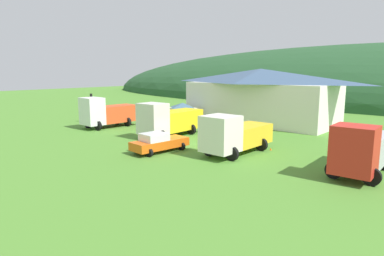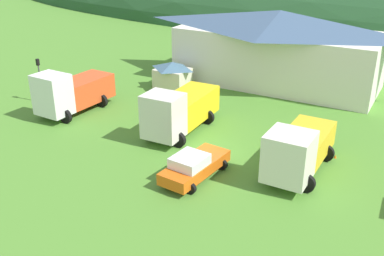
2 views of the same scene
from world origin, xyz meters
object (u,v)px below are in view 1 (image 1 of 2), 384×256
at_px(heavy_rig_white, 107,113).
at_px(traffic_light_west, 92,105).
at_px(flatbed_truck_yellow, 168,120).
at_px(traffic_cone_near_pickup, 179,132).
at_px(traffic_cone_mid_row, 271,150).
at_px(crane_truck_red, 361,149).
at_px(service_pickup_orange, 159,142).
at_px(depot_building, 260,95).
at_px(heavy_rig_striped, 234,134).
at_px(play_shed_cream, 183,112).

distance_m(heavy_rig_white, traffic_light_west, 4.04).
distance_m(flatbed_truck_yellow, traffic_light_west, 13.59).
relative_size(traffic_light_west, traffic_cone_near_pickup, 6.74).
height_order(traffic_cone_near_pickup, traffic_cone_mid_row, traffic_cone_near_pickup).
relative_size(crane_truck_red, traffic_light_west, 1.77).
xyz_separation_m(flatbed_truck_yellow, traffic_cone_near_pickup, (-0.71, 2.35, -1.77)).
distance_m(service_pickup_orange, traffic_cone_mid_row, 9.65).
xyz_separation_m(heavy_rig_white, traffic_cone_near_pickup, (8.88, 3.29, -1.79)).
height_order(depot_building, heavy_rig_striped, depot_building).
relative_size(flatbed_truck_yellow, service_pickup_orange, 1.47).
bearing_deg(crane_truck_red, service_pickup_orange, -75.95).
relative_size(heavy_rig_striped, crane_truck_red, 1.06).
xyz_separation_m(heavy_rig_white, crane_truck_red, (28.36, 0.07, -0.03)).
bearing_deg(depot_building, play_shed_cream, -141.34).
distance_m(depot_building, traffic_cone_mid_row, 16.26).
bearing_deg(service_pickup_orange, crane_truck_red, 112.12).
relative_size(flatbed_truck_yellow, heavy_rig_striped, 1.05).
height_order(heavy_rig_white, service_pickup_orange, heavy_rig_white).
distance_m(play_shed_cream, traffic_cone_near_pickup, 7.96).
distance_m(traffic_cone_near_pickup, traffic_cone_mid_row, 11.74).
relative_size(crane_truck_red, traffic_cone_near_pickup, 11.92).
bearing_deg(play_shed_cream, crane_truck_red, -20.55).
xyz_separation_m(traffic_light_west, traffic_cone_near_pickup, (12.85, 2.81, -2.38)).
distance_m(play_shed_cream, service_pickup_orange, 16.91).
relative_size(play_shed_cream, traffic_cone_mid_row, 6.75).
distance_m(flatbed_truck_yellow, heavy_rig_striped, 9.52).
relative_size(play_shed_cream, service_pickup_orange, 0.62).
bearing_deg(traffic_light_west, depot_building, 43.95).
xyz_separation_m(flatbed_truck_yellow, crane_truck_red, (18.77, -0.87, -0.01)).
bearing_deg(traffic_light_west, crane_truck_red, -0.72).
xyz_separation_m(play_shed_cream, heavy_rig_white, (-3.81, -9.28, 0.47)).
relative_size(play_shed_cream, traffic_cone_near_pickup, 5.64).
relative_size(service_pickup_orange, traffic_light_west, 1.34).
bearing_deg(flatbed_truck_yellow, service_pickup_orange, 36.62).
distance_m(heavy_rig_white, crane_truck_red, 28.36).
bearing_deg(service_pickup_orange, play_shed_cream, -138.50).
bearing_deg(crane_truck_red, heavy_rig_striped, -87.64).
relative_size(play_shed_cream, flatbed_truck_yellow, 0.42).
xyz_separation_m(depot_building, traffic_light_west, (-15.68, -15.12, -1.22)).
height_order(traffic_light_west, traffic_cone_mid_row, traffic_light_west).
height_order(crane_truck_red, service_pickup_orange, crane_truck_red).
bearing_deg(traffic_cone_near_pickup, crane_truck_red, -9.38).
relative_size(depot_building, play_shed_cream, 6.27).
bearing_deg(heavy_rig_white, traffic_cone_near_pickup, 112.39).
bearing_deg(traffic_cone_mid_row, crane_truck_red, -17.15).
bearing_deg(traffic_light_west, play_shed_cream, 48.51).
xyz_separation_m(play_shed_cream, crane_truck_red, (24.55, -9.20, 0.45)).
bearing_deg(traffic_cone_near_pickup, heavy_rig_striped, -22.03).
relative_size(flatbed_truck_yellow, traffic_cone_mid_row, 15.94).
bearing_deg(crane_truck_red, traffic_cone_near_pickup, -102.24).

